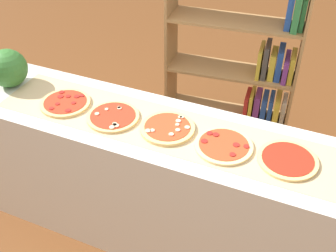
{
  "coord_description": "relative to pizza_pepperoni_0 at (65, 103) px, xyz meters",
  "views": [
    {
      "loc": [
        0.72,
        -1.67,
        2.36
      ],
      "look_at": [
        0.0,
        0.0,
        0.95
      ],
      "focal_mm": 44.58,
      "sensor_mm": 36.0,
      "label": 1
    }
  ],
  "objects": [
    {
      "name": "ground_plane",
      "position": [
        0.66,
        0.03,
        -0.94
      ],
      "size": [
        12.0,
        12.0,
        0.0
      ],
      "primitive_type": "plane",
      "color": "brown"
    },
    {
      "name": "counter",
      "position": [
        0.66,
        0.03,
        -0.48
      ],
      "size": [
        2.53,
        0.58,
        0.93
      ],
      "primitive_type": "cube",
      "color": "beige",
      "rests_on": "ground_plane"
    },
    {
      "name": "parchment_paper",
      "position": [
        0.66,
        0.03,
        -0.01
      ],
      "size": [
        2.06,
        0.4,
        0.0
      ],
      "primitive_type": "cube",
      "color": "tan",
      "rests_on": "counter"
    },
    {
      "name": "pizza_pepperoni_0",
      "position": [
        0.0,
        0.0,
        0.0
      ],
      "size": [
        0.3,
        0.3,
        0.02
      ],
      "color": "#DBB26B",
      "rests_on": "parchment_paper"
    },
    {
      "name": "pizza_mushroom_1",
      "position": [
        0.33,
        -0.01,
        -0.0
      ],
      "size": [
        0.3,
        0.3,
        0.03
      ],
      "color": "#DBB26B",
      "rests_on": "parchment_paper"
    },
    {
      "name": "pizza_mushroom_2",
      "position": [
        0.66,
        0.02,
        0.0
      ],
      "size": [
        0.3,
        0.3,
        0.03
      ],
      "color": "#DBB26B",
      "rests_on": "parchment_paper"
    },
    {
      "name": "pizza_pepperoni_3",
      "position": [
        0.99,
        -0.0,
        -0.0
      ],
      "size": [
        0.31,
        0.31,
        0.02
      ],
      "color": "#E5C17F",
      "rests_on": "parchment_paper"
    },
    {
      "name": "pizza_plain_4",
      "position": [
        1.32,
        0.02,
        -0.0
      ],
      "size": [
        0.31,
        0.31,
        0.02
      ],
      "color": "#DBB26B",
      "rests_on": "parchment_paper"
    },
    {
      "name": "watermelon",
      "position": [
        -0.44,
        0.05,
        0.11
      ],
      "size": [
        0.24,
        0.24,
        0.24
      ],
      "primitive_type": "sphere",
      "color": "#2D6628",
      "rests_on": "counter"
    },
    {
      "name": "bookshelf",
      "position": [
        0.88,
        1.04,
        -0.23
      ],
      "size": [
        0.97,
        0.38,
        1.57
      ],
      "color": "#A87A47",
      "rests_on": "ground_plane"
    }
  ]
}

